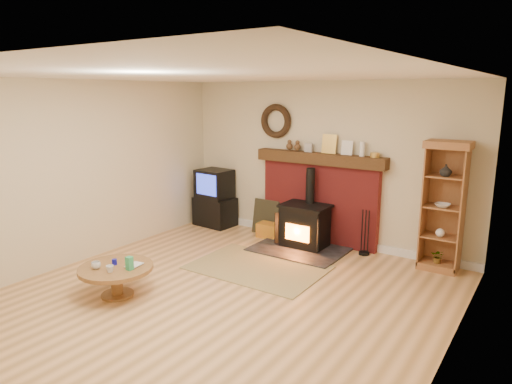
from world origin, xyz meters
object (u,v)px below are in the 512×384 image
Objects in this scene: wood_stove at (304,227)px; coffee_table at (116,272)px; tv_unit at (215,199)px; curio_cabinet at (444,206)px.

coffee_table is (-1.04, -2.83, -0.03)m from wood_stove.
wood_stove is at bearing -5.72° from tv_unit.
curio_cabinet is 2.03× the size of coffee_table.
coffee_table is at bearing -134.18° from curio_cabinet.
wood_stove is 1.58× the size of coffee_table.
tv_unit is at bearing 174.28° from wood_stove.
wood_stove is 2.09m from curio_cabinet.
tv_unit is (-1.97, 0.20, 0.16)m from wood_stove.
tv_unit is 0.58× the size of curio_cabinet.
coffee_table is at bearing -110.12° from wood_stove.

